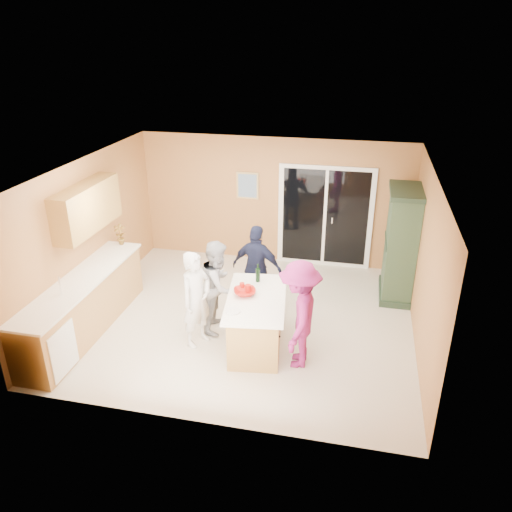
% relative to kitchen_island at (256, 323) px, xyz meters
% --- Properties ---
extents(floor, '(5.50, 5.50, 0.00)m').
position_rel_kitchen_island_xyz_m(floor, '(-0.33, 0.70, -0.39)').
color(floor, beige).
rests_on(floor, ground).
extents(ceiling, '(5.50, 5.00, 0.10)m').
position_rel_kitchen_island_xyz_m(ceiling, '(-0.33, 0.70, 2.21)').
color(ceiling, silver).
rests_on(ceiling, wall_back).
extents(wall_back, '(5.50, 0.10, 2.60)m').
position_rel_kitchen_island_xyz_m(wall_back, '(-0.33, 3.20, 0.91)').
color(wall_back, tan).
rests_on(wall_back, ground).
extents(wall_front, '(5.50, 0.10, 2.60)m').
position_rel_kitchen_island_xyz_m(wall_front, '(-0.33, -1.80, 0.91)').
color(wall_front, tan).
rests_on(wall_front, ground).
extents(wall_left, '(0.10, 5.00, 2.60)m').
position_rel_kitchen_island_xyz_m(wall_left, '(-3.08, 0.70, 0.91)').
color(wall_left, tan).
rests_on(wall_left, ground).
extents(wall_right, '(0.10, 5.00, 2.60)m').
position_rel_kitchen_island_xyz_m(wall_right, '(2.42, 0.70, 0.91)').
color(wall_right, tan).
rests_on(wall_right, ground).
extents(left_cabinet_run, '(0.65, 3.05, 1.24)m').
position_rel_kitchen_island_xyz_m(left_cabinet_run, '(-2.78, -0.35, 0.07)').
color(left_cabinet_run, '#B58146').
rests_on(left_cabinet_run, floor).
extents(upper_cabinets, '(0.35, 1.60, 0.75)m').
position_rel_kitchen_island_xyz_m(upper_cabinets, '(-2.90, 0.50, 1.48)').
color(upper_cabinets, '#B58146').
rests_on(upper_cabinets, wall_left).
extents(sliding_door, '(1.90, 0.07, 2.10)m').
position_rel_kitchen_island_xyz_m(sliding_door, '(0.72, 3.16, 0.66)').
color(sliding_door, white).
rests_on(sliding_door, floor).
extents(framed_picture, '(0.46, 0.04, 0.56)m').
position_rel_kitchen_island_xyz_m(framed_picture, '(-0.88, 3.18, 1.21)').
color(framed_picture, tan).
rests_on(framed_picture, wall_back).
extents(kitchen_island, '(1.07, 1.70, 0.84)m').
position_rel_kitchen_island_xyz_m(kitchen_island, '(0.00, 0.00, 0.00)').
color(kitchen_island, '#B58146').
rests_on(kitchen_island, floor).
extents(green_hutch, '(0.58, 1.11, 2.04)m').
position_rel_kitchen_island_xyz_m(green_hutch, '(2.16, 2.13, 0.60)').
color(green_hutch, '#213626').
rests_on(green_hutch, floor).
extents(woman_white, '(0.58, 0.67, 1.54)m').
position_rel_kitchen_island_xyz_m(woman_white, '(-0.90, -0.13, 0.38)').
color(woman_white, white).
rests_on(woman_white, floor).
extents(woman_grey, '(0.58, 0.74, 1.52)m').
position_rel_kitchen_island_xyz_m(woman_grey, '(-0.70, 0.38, 0.37)').
color(woman_grey, '#98999B').
rests_on(woman_grey, floor).
extents(woman_navy, '(0.96, 0.54, 1.54)m').
position_rel_kitchen_island_xyz_m(woman_navy, '(-0.23, 1.13, 0.37)').
color(woman_navy, '#1B1D3B').
rests_on(woman_navy, floor).
extents(woman_magenta, '(0.62, 1.06, 1.63)m').
position_rel_kitchen_island_xyz_m(woman_magenta, '(0.69, -0.31, 0.42)').
color(woman_magenta, '#942062').
rests_on(woman_magenta, floor).
extents(serving_bowl, '(0.42, 0.42, 0.08)m').
position_rel_kitchen_island_xyz_m(serving_bowl, '(-0.19, 0.06, 0.49)').
color(serving_bowl, '#AC1C13').
rests_on(serving_bowl, kitchen_island).
extents(tulip_vase, '(0.23, 0.17, 0.39)m').
position_rel_kitchen_island_xyz_m(tulip_vase, '(-2.78, 1.22, 0.74)').
color(tulip_vase, red).
rests_on(tulip_vase, left_cabinet_run).
extents(tumbler_near, '(0.10, 0.10, 0.11)m').
position_rel_kitchen_island_xyz_m(tumbler_near, '(-0.27, 0.20, 0.50)').
color(tumbler_near, '#AC1C13').
rests_on(tumbler_near, kitchen_island).
extents(tumbler_far, '(0.09, 0.09, 0.13)m').
position_rel_kitchen_island_xyz_m(tumbler_far, '(-0.16, 0.14, 0.51)').
color(tumbler_far, '#AC1C13').
rests_on(tumbler_far, kitchen_island).
extents(wine_bottle, '(0.07, 0.07, 0.31)m').
position_rel_kitchen_island_xyz_m(wine_bottle, '(-0.09, 0.52, 0.56)').
color(wine_bottle, black).
rests_on(wine_bottle, kitchen_island).
extents(white_plate, '(0.24, 0.24, 0.02)m').
position_rel_kitchen_island_xyz_m(white_plate, '(-0.24, -0.47, 0.45)').
color(white_plate, silver).
rests_on(white_plate, kitchen_island).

